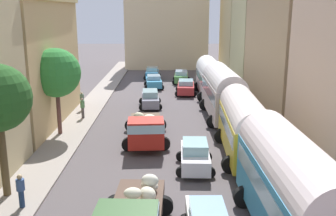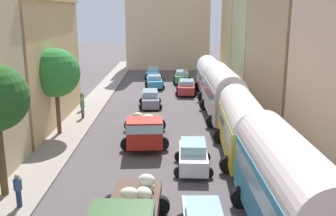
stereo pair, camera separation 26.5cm
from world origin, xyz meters
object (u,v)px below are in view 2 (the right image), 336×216
Objects in this scene: parked_bus_3 at (211,76)px; car_1 at (155,82)px; car_4 at (193,156)px; pedestrian_2 at (19,189)px; parked_bus_0 at (288,185)px; parked_bus_1 at (243,124)px; car_5 at (187,87)px; car_0 at (151,99)px; pedestrian_3 at (83,100)px; car_2 at (154,73)px; pedestrian_4 at (83,107)px; car_6 at (183,77)px; parked_bus_2 at (223,91)px; cargo_truck_1 at (145,128)px.

car_1 is at bearing 144.28° from parked_bus_3.
pedestrian_2 reaches higher than car_4.
parked_bus_0 is 1.02× the size of parked_bus_1.
car_5 is (-2.56, 27.90, -1.55)m from parked_bus_0.
pedestrian_3 reaches higher than car_0.
parked_bus_1 is 19.12m from car_5.
parked_bus_0 is at bearing -12.16° from pedestrian_2.
pedestrian_4 reaches higher than car_2.
pedestrian_4 is at bearing -117.48° from car_6.
parked_bus_0 is at bearing -90.00° from parked_bus_2.
parked_bus_1 reaches higher than pedestrian_3.
car_6 is 19.35m from pedestrian_4.
car_4 reaches higher than car_2.
pedestrian_3 is at bearing -142.15° from car_5.
pedestrian_4 reaches higher than car_0.
parked_bus_0 reaches higher than car_4.
parked_bus_2 is at bearing -71.83° from car_2.
car_0 is (-0.08, 10.59, -0.32)m from cargo_truck_1.
parked_bus_0 is 13.05m from cargo_truck_1.
cargo_truck_1 reaches higher than car_6.
pedestrian_2 is at bearing -97.68° from car_2.
parked_bus_2 is 1.23× the size of cargo_truck_1.
parked_bus_0 reaches higher than parked_bus_1.
car_0 is 20.24m from pedestrian_2.
car_2 is at bearing 82.32° from pedestrian_2.
car_4 is at bearing -148.86° from parked_bus_1.
pedestrian_3 is at bearing 124.61° from cargo_truck_1.
parked_bus_1 is 18.00m from parked_bus_3.
parked_bus_3 is at bearing 90.00° from parked_bus_2.
car_1 is 0.93× the size of car_6.
pedestrian_3 is (-6.14, -11.10, 0.25)m from car_1.
cargo_truck_1 is 5.30m from car_4.
pedestrian_4 reaches higher than car_5.
pedestrian_3 is (-9.16, 13.23, 0.21)m from car_4.
car_6 is 2.36× the size of pedestrian_4.
car_2 is (-6.54, 28.93, -1.36)m from parked_bus_1.
pedestrian_4 is at bearing 91.37° from pedestrian_2.
parked_bus_1 is at bearing 30.06° from pedestrian_2.
car_0 is 2.40× the size of pedestrian_3.
parked_bus_1 is at bearing -74.64° from car_1.
parked_bus_0 reaches higher than pedestrian_3.
parked_bus_3 is at bearing 65.23° from pedestrian_2.
car_4 is at bearing -98.96° from parked_bus_3.
pedestrian_2 is (-8.77, -25.46, 0.19)m from car_5.
parked_bus_0 reaches higher than car_6.
parked_bus_0 is 7.92m from car_4.
parked_bus_1 is 4.61× the size of pedestrian_3.
car_4 is (-3.14, -10.90, -1.56)m from parked_bus_2.
parked_bus_2 is 2.09× the size of car_6.
pedestrian_2 is at bearing -114.77° from parked_bus_3.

